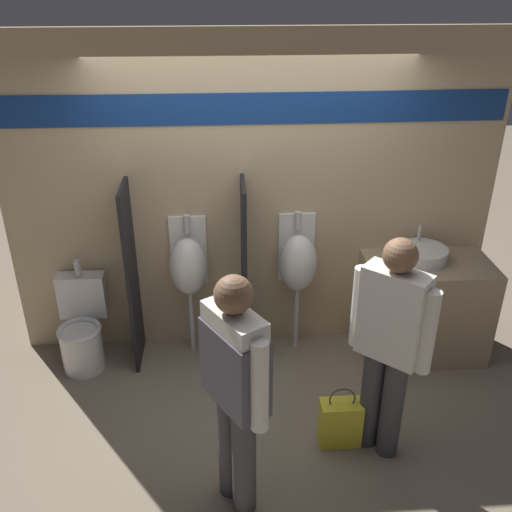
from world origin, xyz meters
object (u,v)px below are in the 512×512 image
sink_basin (423,254)px  toilet (82,330)px  shopping_bag (340,422)px  urinal_near_counter (189,266)px  cell_phone (397,271)px  person_with_lanyard (389,342)px  urinal_far (298,263)px  person_in_vest (235,382)px

sink_basin → toilet: 2.94m
shopping_bag → urinal_near_counter: bearing=132.1°
cell_phone → person_with_lanyard: size_ratio=0.08×
sink_basin → urinal_far: size_ratio=0.32×
person_in_vest → urinal_far: bearing=-51.2°
person_in_vest → person_with_lanyard: size_ratio=1.00×
urinal_near_counter → person_in_vest: person_in_vest is taller
urinal_far → shopping_bag: urinal_far is taller
person_in_vest → shopping_bag: bearing=-91.1°
cell_phone → urinal_near_counter: 1.72m
sink_basin → urinal_near_counter: bearing=177.2°
sink_basin → toilet: size_ratio=0.45×
urinal_far → toilet: bearing=-176.2°
toilet → person_with_lanyard: person_with_lanyard is taller
urinal_far → person_in_vest: (-0.59, -1.65, 0.11)m
urinal_far → shopping_bag: 1.38m
urinal_near_counter → urinal_far: 0.92m
urinal_near_counter → toilet: urinal_near_counter is taller
person_with_lanyard → shopping_bag: bearing=29.7°
toilet → person_in_vest: (1.26, -1.52, 0.63)m
shopping_bag → cell_phone: bearing=56.8°
toilet → urinal_far: bearing=3.8°
urinal_far → person_with_lanyard: (0.43, -1.26, 0.07)m
urinal_near_counter → person_with_lanyard: bearing=-43.1°
sink_basin → cell_phone: (-0.26, -0.18, -0.05)m
cell_phone → person_with_lanyard: 1.04m
person_in_vest → person_with_lanyard: bearing=-100.8°
sink_basin → toilet: bearing=-179.5°
toilet → person_in_vest: person_in_vest is taller
sink_basin → shopping_bag: 1.60m
toilet → shopping_bag: (2.01, -1.08, -0.15)m
person_with_lanyard → shopping_bag: 0.78m
urinal_far → person_with_lanyard: size_ratio=0.77×
person_in_vest → person_with_lanyard: person_with_lanyard is taller
cell_phone → toilet: (-2.62, 0.16, -0.56)m
sink_basin → urinal_far: urinal_far is taller
sink_basin → shopping_bag: size_ratio=0.83×
toilet → person_with_lanyard: 2.61m
person_with_lanyard → urinal_far: bearing=-29.2°
person_with_lanyard → toilet: bearing=15.5°
sink_basin → shopping_bag: sink_basin is taller
person_in_vest → urinal_near_counter: bearing=-20.0°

